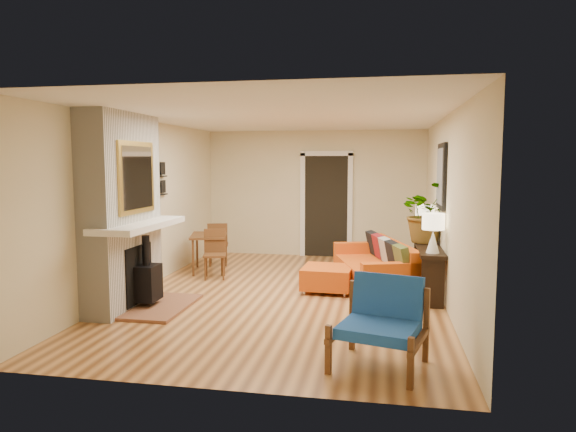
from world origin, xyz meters
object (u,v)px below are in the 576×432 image
Objects in this scene: blue_chair at (382,318)px; lamp_near at (433,228)px; dining_table at (213,242)px; lamp_far at (425,217)px; sofa at (378,266)px; console_table at (428,255)px; houseplant at (427,212)px; ottoman at (327,277)px.

lamp_near is at bearing 73.23° from blue_chair.
lamp_far is (3.66, -0.14, 0.53)m from dining_table.
sofa is 1.17× the size of console_table.
houseplant is at bearing 90.63° from lamp_near.
sofa is at bearing 91.16° from blue_chair.
houseplant is (-0.01, 0.91, 0.13)m from lamp_near.
lamp_near reaches higher than dining_table.
lamp_far is at bearing 90.00° from console_table.
console_table is 3.43× the size of lamp_far.
blue_chair is 1.82× the size of lamp_near.
lamp_far reaches higher than ottoman.
dining_table is (-2.93, 0.67, 0.19)m from sofa.
dining_table is 1.67× the size of houseplant.
lamp_near reaches higher than console_table.
lamp_far is 0.58× the size of houseplant.
ottoman is at bearing 160.92° from lamp_near.
houseplant is (1.47, 0.39, 0.98)m from ottoman.
lamp_near and lamp_far have the same top height.
ottoman is 1.78m from lamp_near.
ottoman is 0.78× the size of blue_chair.
ottoman is at bearing -173.65° from console_table.
sofa reaches higher than console_table.
lamp_near is (0.67, 2.21, 0.61)m from blue_chair.
console_table is 0.88m from lamp_far.
lamp_far reaches higher than console_table.
blue_chair is at bearing -88.84° from sofa.
lamp_near reaches higher than sofa.
houseplant reaches higher than console_table.
sofa is 4.00× the size of lamp_near.
sofa is 0.85m from ottoman.
dining_table reaches higher than sofa.
houseplant is at bearing 92.52° from console_table.
houseplant is (0.66, 3.12, 0.73)m from blue_chair.
blue_chair is (0.06, -3.10, 0.11)m from sofa.
console_table is at bearing 6.35° from ottoman.
console_table is (1.48, 0.17, 0.36)m from ottoman.
ottoman is at bearing -25.58° from dining_table.
dining_table is 3.76m from console_table.
ottoman is (-0.75, -0.37, -0.13)m from sofa.
lamp_near is (0.73, -0.89, 0.72)m from sofa.
dining_table reaches higher than console_table.
ottoman is 1.42× the size of lamp_far.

